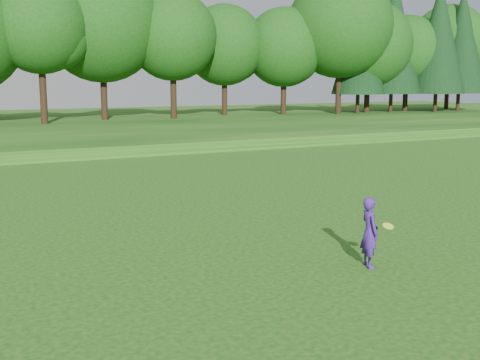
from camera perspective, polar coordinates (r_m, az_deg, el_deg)
name	(u,v)px	position (r m, az deg, el deg)	size (l,w,h in m)	color
ground	(254,284)	(11.64, 1.37, -9.84)	(140.00, 140.00, 0.00)	#0E470D
berm	(24,131)	(44.14, -19.80, 4.42)	(130.00, 30.00, 0.60)	#0E470D
walking_path	(62,159)	(30.38, -16.56, 1.94)	(130.00, 1.60, 0.04)	gray
treeline	(10,19)	(48.15, -20.94, 14.05)	(104.00, 7.00, 15.00)	#153D0E
woman	(370,232)	(12.74, 12.19, -4.85)	(0.47, 0.91, 1.47)	#3F1C80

